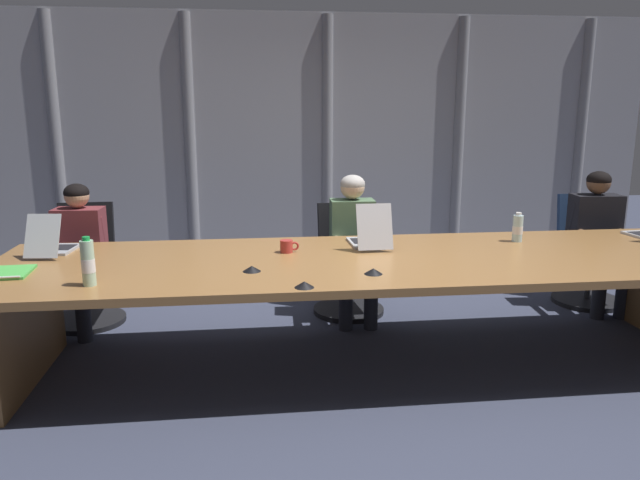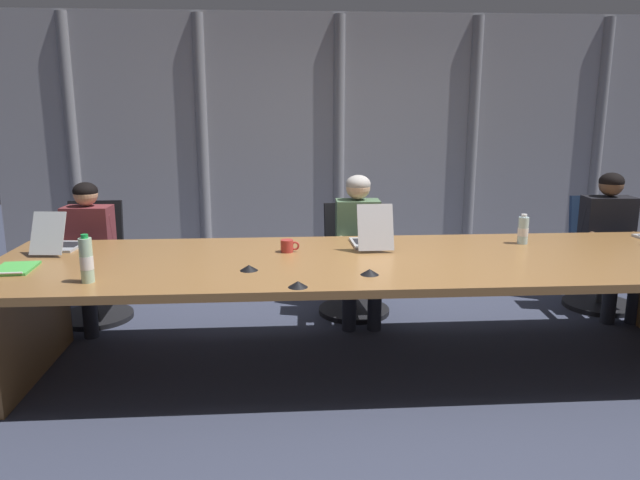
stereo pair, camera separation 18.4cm
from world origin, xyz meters
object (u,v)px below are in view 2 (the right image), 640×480
spiral_notepad (14,269)px  laptop_left_end (59,242)px  office_chair_left_end (95,276)px  office_chair_left_mid (353,273)px  coffee_mug_near (288,246)px  person_left_end (86,247)px  water_bottle_secondary (87,260)px  water_bottle_primary (523,230)px  conference_mic_left_side (298,284)px  office_chair_center (599,267)px  laptop_left_mid (371,238)px  person_center (610,235)px  person_left_mid (359,239)px  conference_mic_right_side (370,272)px  conference_mic_middle (249,268)px

spiral_notepad → laptop_left_end: bearing=75.8°
office_chair_left_end → office_chair_left_mid: size_ratio=1.04×
laptop_left_end → coffee_mug_near: (1.57, -0.16, -0.01)m
office_chair_left_mid → spiral_notepad: (-2.23, -1.23, 0.42)m
person_left_end → water_bottle_secondary: 1.46m
water_bottle_primary → spiral_notepad: size_ratio=0.68×
conference_mic_left_side → spiral_notepad: size_ratio=0.34×
water_bottle_primary → office_chair_left_end: bearing=167.0°
laptop_left_end → office_chair_center: bearing=-74.6°
laptop_left_mid → office_chair_left_mid: 0.91m
laptop_left_mid → office_chair_left_end: bearing=68.8°
office_chair_left_end → water_bottle_primary: size_ratio=4.40×
person_center → water_bottle_secondary: 4.10m
office_chair_left_end → office_chair_center: size_ratio=1.00×
person_left_mid → conference_mic_right_side: person_left_mid is taller
person_left_end → spiral_notepad: (-0.09, -1.08, 0.12)m
office_chair_center → conference_mic_right_side: office_chair_center is taller
person_left_mid → person_center: 2.13m
water_bottle_primary → water_bottle_secondary: 2.94m
person_left_mid → water_bottle_primary: 1.27m
office_chair_left_mid → person_left_end: bearing=-91.2°
laptop_left_mid → person_left_end: person_left_end is taller
person_left_mid → water_bottle_primary: bearing=63.8°
office_chair_center → conference_mic_right_side: bearing=-54.8°
person_left_end → coffee_mug_near: bearing=68.4°
office_chair_left_mid → person_center: bearing=80.6°
water_bottle_primary → coffee_mug_near: water_bottle_primary is taller
laptop_left_mid → person_center: 2.22m
laptop_left_end → office_chair_left_mid: laptop_left_end is taller
conference_mic_left_side → conference_mic_right_side: (0.43, 0.22, 0.00)m
person_left_end → conference_mic_right_side: bearing=60.3°
office_chair_left_mid → conference_mic_middle: (-0.81, -1.35, 0.43)m
person_left_mid → office_chair_left_end: bearing=-92.1°
coffee_mug_near → conference_mic_middle: (-0.24, -0.46, -0.03)m
office_chair_left_end → water_bottle_primary: water_bottle_primary is taller
coffee_mug_near → spiral_notepad: bearing=-168.3°
person_left_end → water_bottle_primary: size_ratio=5.25×
coffee_mug_near → conference_mic_left_side: coffee_mug_near is taller
spiral_notepad → conference_mic_left_side: bearing=-19.1°
person_center → office_chair_left_end: bearing=-87.8°
laptop_left_end → spiral_notepad: laptop_left_end is taller
person_left_end → water_bottle_primary: (3.28, -0.60, 0.21)m
laptop_left_end → spiral_notepad: 0.52m
spiral_notepad → coffee_mug_near: bearing=8.0°
office_chair_left_end → water_bottle_secondary: bearing=14.2°
water_bottle_secondary → spiral_notepad: size_ratio=0.87×
water_bottle_secondary → water_bottle_primary: bearing=15.3°
person_left_end → conference_mic_right_side: person_left_end is taller
person_left_end → conference_mic_middle: person_left_end is taller
person_left_mid → person_center: size_ratio=1.00×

